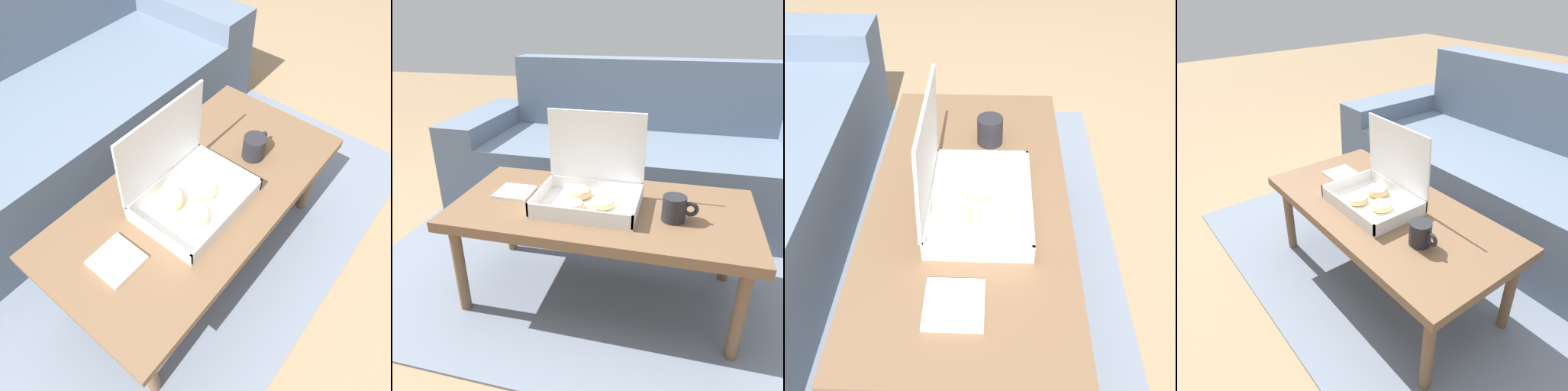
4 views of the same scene
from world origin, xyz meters
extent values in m
plane|color=#937756|center=(0.00, 0.00, 0.00)|extent=(12.00, 12.00, 0.00)
cube|color=slate|center=(0.00, 0.30, 0.01)|extent=(2.25, 1.90, 0.01)
cube|color=slate|center=(0.00, 0.67, 0.21)|extent=(1.65, 0.65, 0.42)
cube|color=slate|center=(0.00, 1.10, 0.43)|extent=(1.65, 0.20, 0.85)
cube|color=slate|center=(0.95, 0.77, 0.27)|extent=(0.24, 0.85, 0.54)
cube|color=brown|center=(0.00, -0.12, 0.41)|extent=(1.14, 0.57, 0.04)
cylinder|color=brown|center=(-0.51, -0.34, 0.19)|extent=(0.04, 0.04, 0.39)
cylinder|color=brown|center=(0.51, -0.34, 0.19)|extent=(0.04, 0.04, 0.39)
cylinder|color=brown|center=(-0.51, 0.11, 0.19)|extent=(0.04, 0.04, 0.39)
cylinder|color=brown|center=(0.51, 0.11, 0.19)|extent=(0.04, 0.04, 0.39)
cube|color=white|center=(-0.05, -0.15, 0.43)|extent=(0.38, 0.28, 0.01)
cube|color=white|center=(-0.05, -0.28, 0.46)|extent=(0.38, 0.01, 0.05)
cube|color=white|center=(-0.05, -0.01, 0.46)|extent=(0.38, 0.01, 0.05)
cube|color=white|center=(-0.24, -0.15, 0.46)|extent=(0.01, 0.28, 0.05)
cube|color=white|center=(0.14, -0.15, 0.46)|extent=(0.01, 0.28, 0.05)
cube|color=white|center=(-0.05, -0.01, 0.63)|extent=(0.38, 0.02, 0.28)
torus|color=#E5BC75|center=(0.01, -0.14, 0.45)|extent=(0.09, 0.09, 0.03)
cylinder|color=white|center=(0.01, -0.14, 0.46)|extent=(0.08, 0.08, 0.01)
torus|color=#E5BC75|center=(-0.10, -0.08, 0.45)|extent=(0.10, 0.10, 0.03)
cylinder|color=white|center=(-0.10, -0.08, 0.46)|extent=(0.08, 0.08, 0.02)
torus|color=#E5BC75|center=(-0.10, -0.19, 0.45)|extent=(0.09, 0.09, 0.03)
cylinder|color=white|center=(-0.10, -0.19, 0.46)|extent=(0.08, 0.08, 0.01)
cylinder|color=#232328|center=(0.27, -0.17, 0.47)|extent=(0.08, 0.08, 0.09)
torus|color=#232328|center=(0.32, -0.17, 0.48)|extent=(0.06, 0.02, 0.06)
cube|color=white|center=(-0.37, -0.10, 0.43)|extent=(0.14, 0.14, 0.01)
camera|label=1|loc=(-0.66, -0.65, 1.47)|focal=35.00mm
camera|label=2|loc=(0.27, -1.40, 1.08)|focal=35.00mm
camera|label=3|loc=(-0.97, -0.18, 1.32)|focal=42.00mm
camera|label=4|loc=(1.06, -1.00, 1.31)|focal=35.00mm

